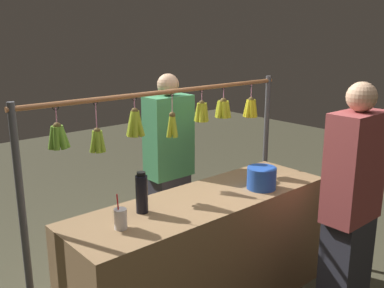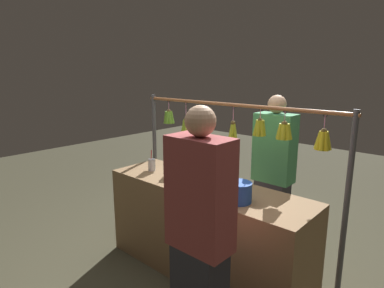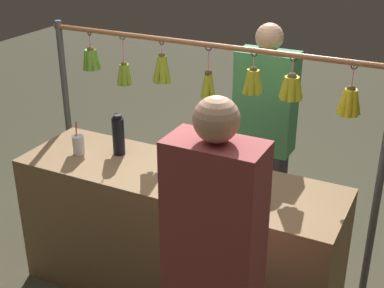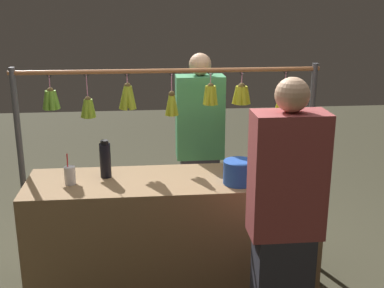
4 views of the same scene
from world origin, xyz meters
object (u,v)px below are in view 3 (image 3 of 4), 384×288
drink_cup (78,145)px  water_bottle (118,135)px  vendor_person (263,145)px  blue_bucket (238,188)px  customer_person (213,281)px

drink_cup → water_bottle: bearing=-153.4°
vendor_person → water_bottle: bearing=41.9°
water_bottle → drink_cup: water_bottle is taller
water_bottle → blue_bucket: water_bottle is taller
blue_bucket → vendor_person: bearing=-79.3°
blue_bucket → drink_cup: drink_cup is taller
customer_person → drink_cup: bearing=-29.6°
customer_person → water_bottle: bearing=-38.8°
water_bottle → vendor_person: 0.99m
drink_cup → customer_person: customer_person is taller
drink_cup → vendor_person: size_ratio=0.13×
blue_bucket → drink_cup: bearing=-5.0°
blue_bucket → vendor_person: (0.16, -0.86, -0.14)m
water_bottle → vendor_person: bearing=-138.1°
water_bottle → blue_bucket: 0.92m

